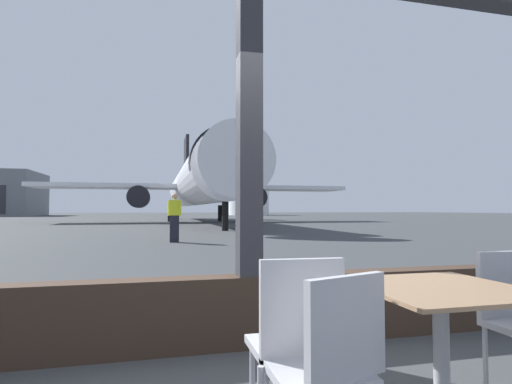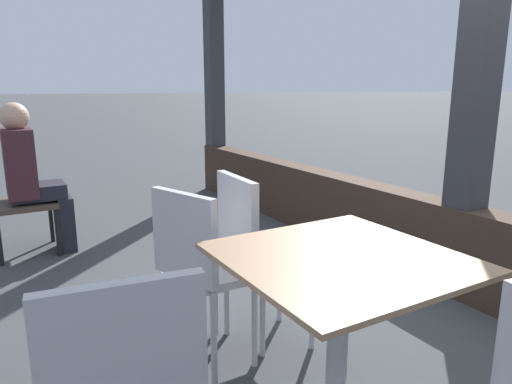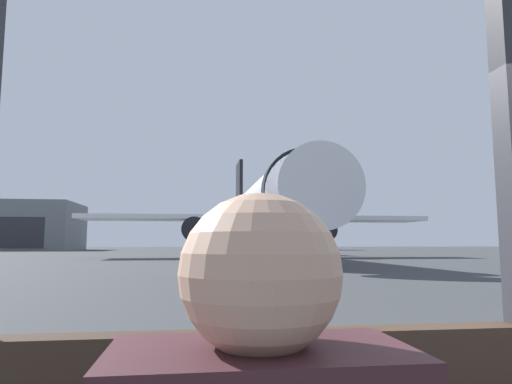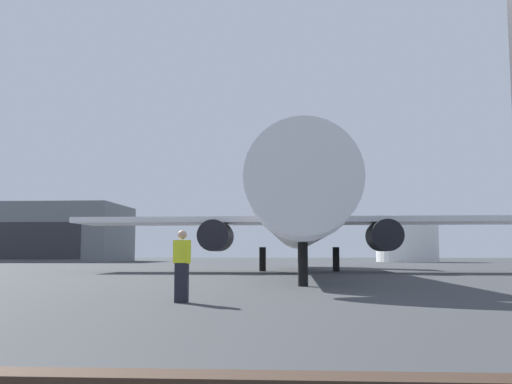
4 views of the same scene
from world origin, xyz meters
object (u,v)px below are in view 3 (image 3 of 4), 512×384
Objects in this scene: ground_crew_worker at (264,252)px; airplane at (259,213)px; fuel_storage_tank at (304,234)px; distant_hangar at (14,226)px.

airplane is at bearing 82.02° from ground_crew_worker.
airplane is at bearing -108.27° from fuel_storage_tank.
fuel_storage_tank is (18.04, 67.04, 1.94)m from ground_crew_worker.
distant_hangar is at bearing 177.00° from fuel_storage_tank.
distant_hangar is (-36.00, 48.19, 0.56)m from airplane.
distant_hangar is 2.51× the size of fuel_storage_tank.
fuel_storage_tank is (15.02, 45.51, -0.69)m from airplane.
fuel_storage_tank is (51.03, -2.68, -1.26)m from distant_hangar.
distant_hangar is 51.11m from fuel_storage_tank.
airplane is 1.73× the size of distant_hangar.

